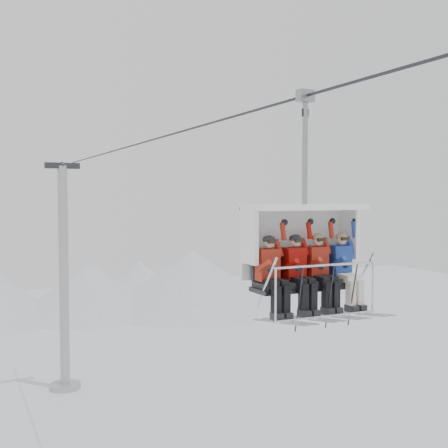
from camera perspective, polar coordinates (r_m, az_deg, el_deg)
name	(u,v)px	position (r m, az deg, el deg)	size (l,w,h in m)	color
ridgeline	(8,292)	(54.79, -21.09, -6.46)	(72.00, 21.00, 7.00)	silver
lift_tower_right	(64,293)	(34.85, -15.94, -6.73)	(2.00, 1.80, 13.48)	#A2A4A9
haul_cable	(224,119)	(13.31, 0.00, 10.59)	(0.06, 0.06, 50.00)	#2A2A2F
chairlift_carrier	(301,243)	(10.38, 7.80, -1.95)	(2.21, 1.17, 3.98)	black
skier_far_left	(271,273)	(9.76, 4.83, -4.96)	(0.38, 1.69, 1.53)	#AD2516
skier_center_left	(298,271)	(10.04, 7.54, -4.76)	(0.38, 1.69, 1.53)	#A90E08
skier_center_right	(321,269)	(10.31, 9.79, -4.57)	(0.38, 1.69, 1.53)	#AE2516
skier_far_right	(344,268)	(10.62, 12.12, -4.38)	(0.38, 1.69, 1.53)	#2342A7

